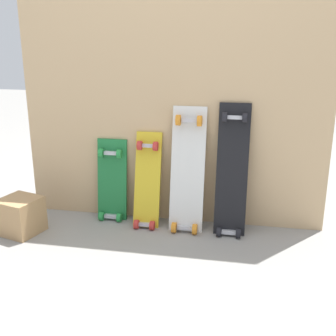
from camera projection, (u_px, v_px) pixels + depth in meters
ground_plane at (170, 222)px, 2.96m from camera, size 12.00×12.00×0.00m
plywood_wall_panel at (172, 88)px, 2.75m from camera, size 1.99×0.04×1.79m
skateboard_green at (112, 185)px, 2.96m from camera, size 0.20×0.14×0.61m
skateboard_yellow at (147, 185)px, 2.86m from camera, size 0.17×0.22×0.68m
skateboard_white at (187, 175)px, 2.78m from camera, size 0.22×0.24×0.85m
skateboard_black at (232, 175)px, 2.73m from camera, size 0.20×0.24×0.88m
wooden_crate at (21, 216)px, 2.78m from camera, size 0.28×0.28×0.23m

